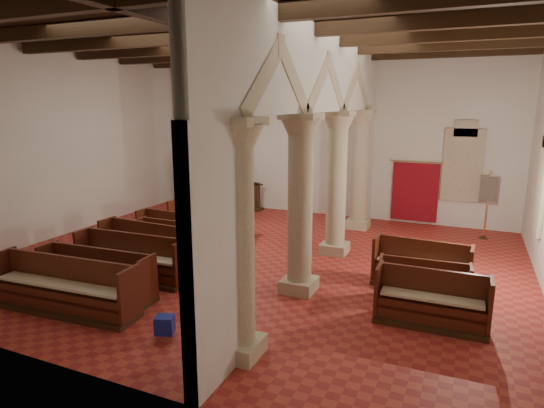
{
  "coord_description": "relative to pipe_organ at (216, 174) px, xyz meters",
  "views": [
    {
      "loc": [
        5.17,
        -10.82,
        4.27
      ],
      "look_at": [
        0.25,
        0.5,
        1.53
      ],
      "focal_mm": 30.0,
      "sensor_mm": 36.0,
      "label": 1
    }
  ],
  "objects": [
    {
      "name": "nave_pew_3",
      "position": [
        2.17,
        -7.0,
        -1.0
      ],
      "size": [
        3.39,
        0.94,
        1.13
      ],
      "rotation": [
        0.0,
        0.0,
        -0.06
      ],
      "color": "#372211",
      "rests_on": "floor"
    },
    {
      "name": "nave_pew_7",
      "position": [
        1.95,
        -3.46,
        -1.05
      ],
      "size": [
        2.64,
        0.7,
        0.98
      ],
      "rotation": [
        0.0,
        0.0,
        -0.02
      ],
      "color": "#372211",
      "rests_on": "floor"
    },
    {
      "name": "nave_pew_2",
      "position": [
        2.23,
        -7.96,
        -1.0
      ],
      "size": [
        3.0,
        0.88,
        1.13
      ],
      "rotation": [
        0.0,
        0.0,
        0.04
      ],
      "color": "#372211",
      "rests_on": "floor"
    },
    {
      "name": "window_back",
      "position": [
        9.5,
        0.48,
        0.83
      ],
      "size": [
        1.0,
        0.03,
        2.2
      ],
      "primitive_type": "cube",
      "color": "#377D69",
      "rests_on": "wall_back"
    },
    {
      "name": "ceiling",
      "position": [
        4.5,
        -5.5,
        4.63
      ],
      "size": [
        14.0,
        14.0,
        0.0
      ],
      "primitive_type": "plane",
      "rotation": [
        3.14,
        0.0,
        0.0
      ],
      "color": "black",
      "rests_on": "wall_back"
    },
    {
      "name": "floor",
      "position": [
        4.5,
        -5.5,
        -1.37
      ],
      "size": [
        14.0,
        14.0,
        0.0
      ],
      "primitive_type": "plane",
      "color": "#9D3122",
      "rests_on": "ground"
    },
    {
      "name": "aisle_pew_0",
      "position": [
        9.24,
        -7.53,
        -1.0
      ],
      "size": [
        2.14,
        0.77,
        1.1
      ],
      "rotation": [
        0.0,
        0.0,
        0.02
      ],
      "color": "#372211",
      "rests_on": "floor"
    },
    {
      "name": "wall_front",
      "position": [
        4.5,
        -11.5,
        1.63
      ],
      "size": [
        14.0,
        0.02,
        6.0
      ],
      "primitive_type": "cube",
      "color": "silver",
      "rests_on": "floor"
    },
    {
      "name": "nave_pew_0",
      "position": [
        2.18,
        -9.95,
        -0.99
      ],
      "size": [
        3.39,
        0.97,
        1.15
      ],
      "rotation": [
        0.0,
        0.0,
        0.06
      ],
      "color": "#372211",
      "rests_on": "floor"
    },
    {
      "name": "pipe_organ",
      "position": [
        0.0,
        0.0,
        0.0
      ],
      "size": [
        2.1,
        0.85,
        4.4
      ],
      "color": "#372211",
      "rests_on": "floor"
    },
    {
      "name": "processional_banner",
      "position": [
        10.32,
        -0.66,
        -0.6
      ],
      "size": [
        0.49,
        0.63,
        2.18
      ],
      "rotation": [
        0.0,
        0.0,
        -0.25
      ],
      "color": "#372211",
      "rests_on": "floor"
    },
    {
      "name": "tube_heater_b",
      "position": [
        2.5,
        -9.6,
        -1.21
      ],
      "size": [
        0.98,
        0.28,
        0.1
      ],
      "primitive_type": "cylinder",
      "rotation": [
        0.0,
        1.57,
        0.19
      ],
      "color": "silver",
      "rests_on": "floor"
    },
    {
      "name": "nave_pew_1",
      "position": [
        2.26,
        -9.14,
        -1.0
      ],
      "size": [
        2.83,
        0.89,
        1.11
      ],
      "rotation": [
        0.0,
        0.0,
        0.05
      ],
      "color": "#372211",
      "rests_on": "floor"
    },
    {
      "name": "wall_left",
      "position": [
        -2.5,
        -5.5,
        1.63
      ],
      "size": [
        0.02,
        12.0,
        6.0
      ],
      "primitive_type": "cube",
      "color": "silver",
      "rests_on": "floor"
    },
    {
      "name": "nave_pew_4",
      "position": [
        2.2,
        -6.09,
        -1.04
      ],
      "size": [
        2.53,
        0.69,
        0.99
      ],
      "rotation": [
        0.0,
        0.0,
        -0.01
      ],
      "color": "#372211",
      "rests_on": "floor"
    },
    {
      "name": "nave_pew_5",
      "position": [
        1.86,
        -5.37,
        -1.03
      ],
      "size": [
        2.99,
        0.89,
        1.04
      ],
      "rotation": [
        0.0,
        0.0,
        -0.07
      ],
      "color": "#372211",
      "rests_on": "floor"
    },
    {
      "name": "lectern",
      "position": [
        1.89,
        -0.01,
        -0.87
      ],
      "size": [
        0.53,
        0.54,
        1.21
      ],
      "rotation": [
        0.0,
        0.0,
        -0.12
      ],
      "color": "#3B2712",
      "rests_on": "floor"
    },
    {
      "name": "nave_pew_6",
      "position": [
        1.97,
        -3.99,
        -1.01
      ],
      "size": [
        2.78,
        0.86,
        1.09
      ],
      "rotation": [
        0.0,
        0.0,
        -0.05
      ],
      "color": "#372211",
      "rests_on": "floor"
    },
    {
      "name": "ceiling_beams",
      "position": [
        4.5,
        -5.5,
        4.45
      ],
      "size": [
        13.8,
        11.8,
        0.3
      ],
      "primitive_type": null,
      "color": "#372211",
      "rests_on": "wall_back"
    },
    {
      "name": "wall_back",
      "position": [
        4.5,
        0.5,
        1.63
      ],
      "size": [
        14.0,
        0.02,
        6.0
      ],
      "primitive_type": "cube",
      "color": "silver",
      "rests_on": "floor"
    },
    {
      "name": "aisle_pew_1",
      "position": [
        9.0,
        -6.58,
        -1.05
      ],
      "size": [
        1.95,
        0.76,
        0.97
      ],
      "rotation": [
        0.0,
        0.0,
        0.06
      ],
      "color": "#372211",
      "rests_on": "floor"
    },
    {
      "name": "arcade",
      "position": [
        6.3,
        -5.5,
        2.19
      ],
      "size": [
        0.9,
        11.9,
        6.0
      ],
      "color": "#BFAF8E",
      "rests_on": "floor"
    },
    {
      "name": "hymnal_box_c",
      "position": [
        2.72,
        -5.58,
        -1.1
      ],
      "size": [
        0.36,
        0.31,
        0.34
      ],
      "primitive_type": "cube",
      "rotation": [
        0.0,
        0.0,
        -0.09
      ],
      "color": "navy",
      "rests_on": "floor"
    },
    {
      "name": "tube_heater_a",
      "position": [
        2.2,
        -9.57,
        -1.21
      ],
      "size": [
        1.14,
        0.39,
        0.11
      ],
      "primitive_type": "cylinder",
      "rotation": [
        0.0,
        1.57,
        -0.24
      ],
      "color": "white",
      "rests_on": "floor"
    },
    {
      "name": "dossal_curtain",
      "position": [
        8.0,
        0.42,
        -0.21
      ],
      "size": [
        1.8,
        0.07,
        2.17
      ],
      "color": "maroon",
      "rests_on": "floor"
    },
    {
      "name": "window_right_b",
      "position": [
        11.48,
        -3.0,
        0.83
      ],
      "size": [
        0.03,
        1.0,
        2.2
      ],
      "primitive_type": "cube",
      "color": "#377D69",
      "rests_on": "wall_right"
    },
    {
      "name": "hymnal_box_a",
      "position": [
        4.77,
        -10.04,
        -1.1
      ],
      "size": [
        0.41,
        0.37,
        0.34
      ],
      "primitive_type": "cube",
      "rotation": [
        0.0,
        0.0,
        0.35
      ],
      "color": "navy",
      "rests_on": "floor"
    },
    {
      "name": "aisle_pew_2",
      "position": [
        8.86,
        -5.67,
        -0.99
      ],
      "size": [
        2.25,
        0.88,
        1.13
      ],
      "rotation": [
        0.0,
        0.0,
        -0.06
      ],
      "color": "#372211",
      "rests_on": "floor"
    },
    {
      "name": "hymnal_box_b",
      "position": [
        3.12,
        -7.54,
        -1.13
      ],
      "size": [
        0.33,
        0.3,
        0.29
      ],
      "primitive_type": "cube",
      "rotation": [
        0.0,
        0.0,
        0.24
      ],
      "color": "navy",
      "rests_on": "floor"
    }
  ]
}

